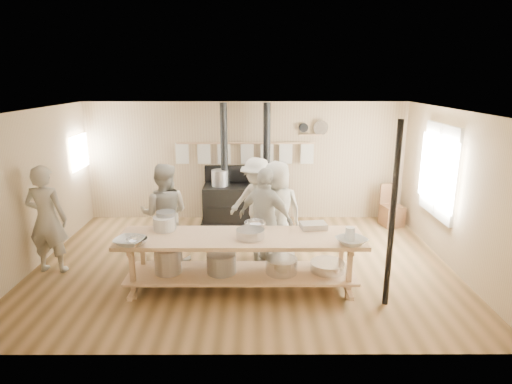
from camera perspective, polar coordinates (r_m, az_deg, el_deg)
ground at (r=7.48m, az=-1.70°, el=-9.49°), size 7.00×7.00×0.00m
room_shell at (r=6.96m, az=-1.80°, el=2.75°), size 7.00×7.00×7.00m
window_right at (r=8.24m, az=23.24°, el=2.60°), size 0.09×1.50×1.65m
left_opening at (r=9.64m, az=-22.48°, el=4.96°), size 0.00×0.90×0.90m
stove at (r=9.29m, az=-1.42°, el=-1.08°), size 1.90×0.75×2.60m
towel_rail at (r=9.33m, az=-1.38°, el=5.53°), size 3.00×0.04×0.47m
back_wall_shelf at (r=9.38m, az=7.68°, el=8.21°), size 0.63×0.14×0.32m
prep_table at (r=6.45m, az=-2.03°, el=-8.63°), size 3.60×0.90×0.85m
support_post at (r=6.03m, az=17.74°, el=-3.15°), size 0.08×0.08×2.60m
cook_far_left at (r=7.67m, az=-26.11°, el=-3.31°), size 0.68×0.46×1.79m
cook_left at (r=7.40m, az=-12.11°, el=-2.89°), size 0.86×0.68×1.74m
cook_center at (r=7.31m, az=2.76°, el=-2.68°), size 0.96×0.72×1.76m
cook_right at (r=7.01m, az=1.28°, el=-3.67°), size 1.07×0.90×1.72m
cook_by_window at (r=7.99m, az=0.10°, el=-1.38°), size 1.26×1.06×1.69m
chair at (r=9.67m, az=17.61°, el=-2.74°), size 0.50×0.50×0.89m
bowl_white_a at (r=6.24m, az=-16.54°, el=-6.33°), size 0.48×0.48×0.10m
bowl_steel_a at (r=6.21m, az=-15.58°, el=-6.39°), size 0.41×0.41×0.09m
bowl_white_b at (r=6.14m, az=12.63°, el=-6.42°), size 0.55×0.55×0.10m
bowl_steel_b at (r=6.61m, az=-0.15°, el=-4.44°), size 0.34×0.34×0.10m
roasting_pan at (r=6.67m, az=7.66°, el=-4.47°), size 0.42×0.31×0.09m
mixing_bowl_large at (r=6.23m, az=-0.76°, el=-5.57°), size 0.49×0.49×0.13m
bucket_galv at (r=6.72m, az=-11.88°, el=-3.68°), size 0.37×0.37×0.27m
deep_bowl_enamel at (r=6.67m, az=-12.12°, el=-4.14°), size 0.41×0.41×0.21m
pitcher at (r=6.23m, az=12.41°, el=-5.53°), size 0.17×0.17×0.21m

